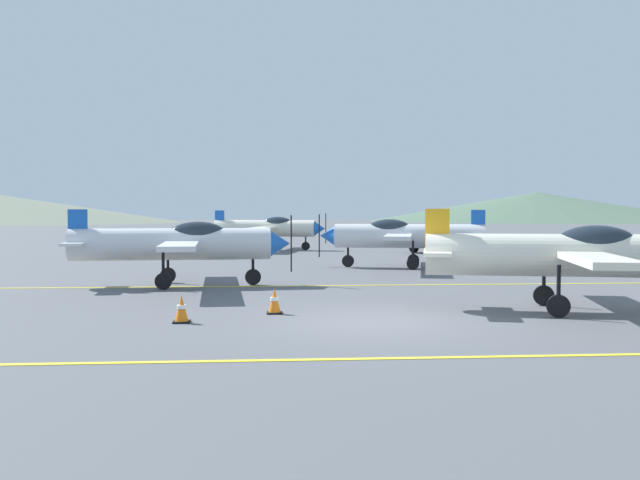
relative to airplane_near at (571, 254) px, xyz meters
The scene contains 11 objects.
ground_plane 5.20m from the airplane_near, 165.97° to the right, with size 400.00×400.00×0.00m, color #54565B.
apron_line_near 7.08m from the airplane_near, 134.42° to the right, with size 80.00×0.16×0.01m, color yellow.
apron_line_far 8.02m from the airplane_near, 127.98° to the left, with size 80.00×0.16×0.01m, color yellow.
airplane_near is the anchor object (origin of this frame).
airplane_mid 11.88m from the airplane_near, 146.56° to the left, with size 7.09×8.15×2.44m.
airplane_far 13.35m from the airplane_near, 96.20° to the left, with size 7.14×8.13×2.44m.
airplane_back 28.33m from the airplane_near, 104.33° to the left, with size 7.14×8.13×2.44m.
car_sedan 24.33m from the airplane_near, 82.87° to the left, with size 4.59×3.84×1.62m.
traffic_cone_front 7.08m from the airplane_near, behind, with size 0.36×0.36×0.59m.
traffic_cone_side 9.11m from the airplane_near, behind, with size 0.36×0.36×0.59m.
hill_centerleft 166.73m from the airplane_near, 68.81° to the left, with size 83.90×83.90×7.19m, color #4C6651.
Camera 1 is at (-2.33, -14.89, 2.37)m, focal length 39.59 mm.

